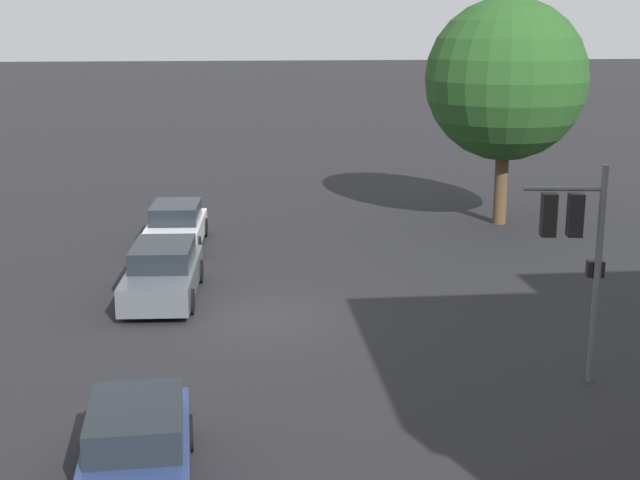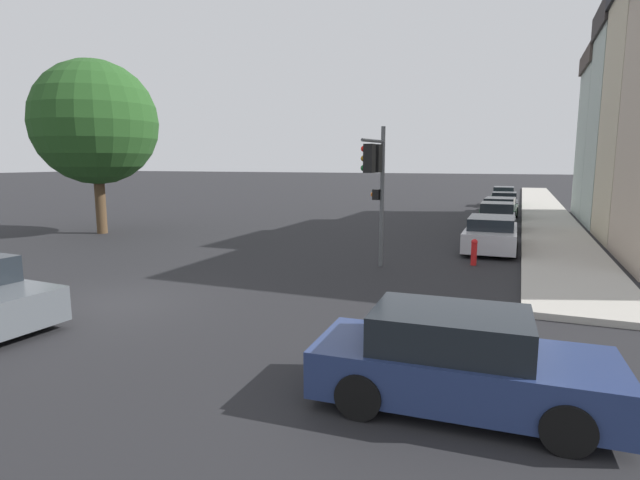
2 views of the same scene
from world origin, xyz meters
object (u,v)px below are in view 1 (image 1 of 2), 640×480
Objects in this scene: crossing_car_2 at (176,226)px; crossing_car_0 at (137,452)px; traffic_signal at (574,235)px; crossing_car_1 at (163,273)px; street_tree at (506,80)px.

crossing_car_0 is at bearing 4.17° from crossing_car_2.
traffic_signal is 11.58m from crossing_car_1.
street_tree is 15.45m from traffic_signal.
crossing_car_1 is at bearing 60.69° from traffic_signal.
crossing_car_2 is at bearing 43.08° from traffic_signal.
traffic_signal is (14.98, -3.13, -2.19)m from street_tree.
street_tree is 13.17m from crossing_car_2.
crossing_car_0 is (18.71, -11.85, -4.74)m from street_tree.
traffic_signal is 1.09× the size of crossing_car_0.
crossing_car_1 is at bearing 178.98° from crossing_car_0.
street_tree reaches higher than crossing_car_1.
crossing_car_1 is (-10.57, -0.28, 0.04)m from crossing_car_0.
crossing_car_1 is 5.88m from crossing_car_2.
crossing_car_2 is (2.26, -12.08, -4.73)m from street_tree.
crossing_car_2 is (-16.45, -0.23, 0.01)m from crossing_car_0.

